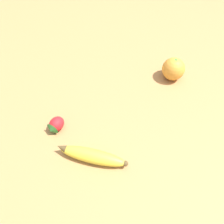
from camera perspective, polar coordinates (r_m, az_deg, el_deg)
name	(u,v)px	position (r m, az deg, el deg)	size (l,w,h in m)	color
ground_plane	(153,127)	(0.62, 10.60, -3.91)	(3.00, 3.00, 0.00)	#A87A47
banana	(92,156)	(0.55, -5.31, -11.29)	(0.11, 0.17, 0.04)	yellow
orange	(173,69)	(0.75, 15.75, 10.77)	(0.07, 0.07, 0.07)	orange
strawberry	(56,125)	(0.61, -14.50, -3.32)	(0.06, 0.06, 0.04)	red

